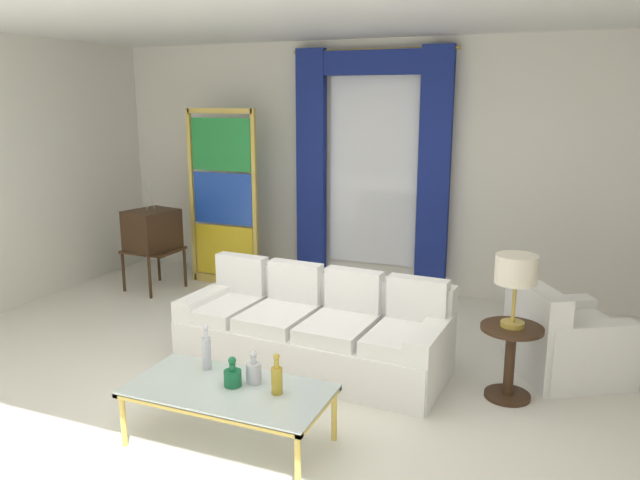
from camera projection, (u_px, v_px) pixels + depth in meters
ground_plane at (274, 386)px, 5.11m from camera, size 16.00×16.00×0.00m
wall_rear at (384, 167)px, 7.53m from camera, size 8.00×0.12×3.00m
ceiling_slab at (311, 12)px, 5.15m from camera, size 8.00×7.60×0.04m
curtained_window at (371, 148)px, 7.37m from camera, size 2.00×0.17×2.70m
couch_white_long at (316, 331)px, 5.48m from camera, size 2.39×1.06×0.86m
coffee_table at (229, 392)px, 4.18m from camera, size 1.38×0.69×0.41m
bottle_blue_decanter at (207, 351)px, 4.44m from camera, size 0.06×0.06×0.33m
bottle_crystal_tall at (277, 378)px, 4.07m from camera, size 0.08×0.08×0.28m
bottle_amber_squat at (254, 371)px, 4.24m from camera, size 0.11×0.11×0.23m
bottle_ruby_flask at (233, 376)px, 4.19m from camera, size 0.12×0.12×0.21m
vintage_tv at (152, 232)px, 7.55m from camera, size 0.62×0.68×1.35m
armchair_white at (562, 343)px, 5.26m from camera, size 1.11×1.10×0.80m
stained_glass_divider at (223, 202)px, 7.70m from camera, size 0.95×0.05×2.20m
peacock_figurine at (243, 281)px, 7.27m from camera, size 0.44×0.60×0.50m
round_side_table at (510, 355)px, 4.84m from camera, size 0.48×0.48×0.59m
table_lamp_brass at (516, 273)px, 4.69m from camera, size 0.32×0.32×0.57m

